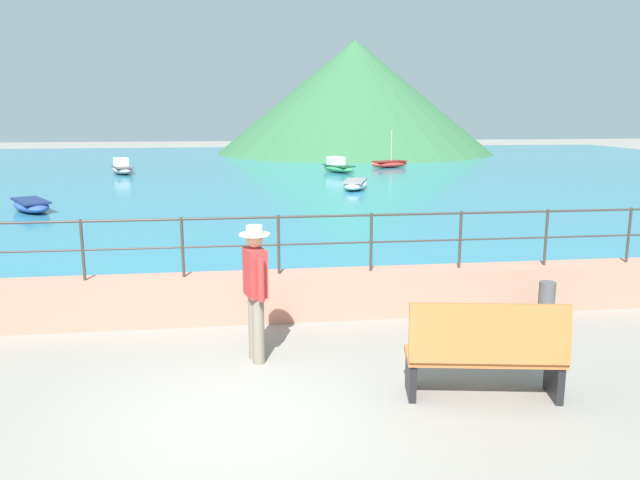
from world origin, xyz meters
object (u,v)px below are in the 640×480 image
at_px(boat_1, 390,164).
at_px(bench_far, 486,351).
at_px(boat_2, 338,167).
at_px(boat_3, 122,168).
at_px(boat_4, 31,205).
at_px(bollard, 546,304).
at_px(person_walking, 255,287).
at_px(boat_0, 355,184).

bearing_deg(boat_1, bench_far, -101.57).
height_order(boat_2, boat_3, same).
bearing_deg(boat_2, boat_4, -135.74).
relative_size(boat_3, boat_4, 1.01).
bearing_deg(boat_4, boat_3, 86.62).
xyz_separation_m(boat_1, boat_4, (-14.61, -13.37, -0.01)).
relative_size(boat_1, boat_4, 1.01).
height_order(bollard, boat_3, boat_3).
xyz_separation_m(boat_1, boat_2, (-3.20, -2.25, 0.06)).
height_order(person_walking, bollard, person_walking).
xyz_separation_m(bench_far, bollard, (1.81, 2.16, -0.22)).
relative_size(boat_1, boat_3, 1.00).
relative_size(boat_1, boat_2, 1.00).
bearing_deg(boat_1, person_walking, -107.22).
height_order(bench_far, boat_0, bench_far).
xyz_separation_m(boat_2, boat_4, (-11.41, -11.12, -0.07)).
xyz_separation_m(person_walking, boat_0, (4.40, 16.74, -0.72)).
bearing_deg(bollard, boat_4, 132.43).
xyz_separation_m(bollard, boat_1, (3.79, 25.21, -0.08)).
relative_size(person_walking, boat_3, 0.71).
bearing_deg(boat_4, boat_2, 44.26).
relative_size(bollard, boat_3, 0.27).
bearing_deg(boat_1, boat_3, -173.40).
bearing_deg(boat_2, person_walking, -101.54).
bearing_deg(person_walking, bollard, 9.84).
xyz_separation_m(boat_0, boat_1, (3.64, 9.21, 0.01)).
relative_size(bench_far, boat_0, 0.72).
xyz_separation_m(bench_far, boat_1, (5.60, 27.37, -0.30)).
distance_m(bollard, boat_0, 16.01).
distance_m(person_walking, boat_1, 27.18).
height_order(bollard, boat_0, bollard).
bearing_deg(boat_2, bollard, -91.46).
height_order(bollard, boat_4, bollard).
bearing_deg(boat_3, boat_0, -36.48).
bearing_deg(boat_1, boat_4, -137.53).
bearing_deg(boat_0, person_walking, -104.72).
bearing_deg(person_walking, boat_0, 75.28).
relative_size(bench_far, boat_2, 0.72).
bearing_deg(boat_0, boat_1, 68.41).
distance_m(bench_far, boat_1, 27.94).
bearing_deg(bollard, bench_far, -130.04).
relative_size(bollard, boat_0, 0.28).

